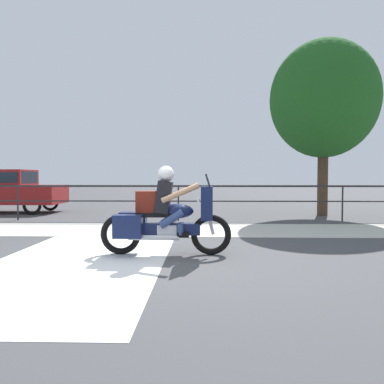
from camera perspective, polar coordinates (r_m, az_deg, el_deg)
ground_plane at (r=6.41m, az=-5.13°, el=-10.07°), size 120.00×120.00×0.00m
sidewalk_band at (r=9.74m, az=-2.84°, el=-5.76°), size 44.00×2.40×0.01m
crosswalk_band at (r=6.48m, az=-16.65°, el=-9.98°), size 2.76×6.00×0.01m
fence_railing at (r=11.71m, az=-2.10°, el=-0.10°), size 36.00×0.05×1.11m
motorcycle at (r=6.61m, az=-4.25°, el=-3.63°), size 2.31×0.76×1.57m
parked_car at (r=16.03m, az=-26.32°, el=0.52°), size 3.99×1.78×1.65m
tree_behind_sign at (r=14.32m, az=19.44°, el=13.16°), size 3.74×3.74×6.17m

